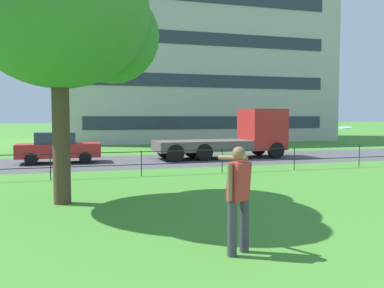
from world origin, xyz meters
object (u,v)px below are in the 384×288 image
car_red_center (58,147)px  flatbed_truck_far_right (239,136)px  apartment_building_background (190,49)px  person_thrower (238,196)px  tree_large_lawn (66,7)px  frisbee (345,128)px

car_red_center → flatbed_truck_far_right: size_ratio=0.55×
flatbed_truck_far_right → apartment_building_background: bearing=82.1°
person_thrower → flatbed_truck_far_right: size_ratio=0.25×
person_thrower → flatbed_truck_far_right: (6.33, 14.98, 0.23)m
tree_large_lawn → flatbed_truck_far_right: bearing=47.8°
car_red_center → apartment_building_background: (12.35, 19.00, 8.42)m
tree_large_lawn → frisbee: (5.75, -3.73, -3.06)m
person_thrower → flatbed_truck_far_right: 16.26m
tree_large_lawn → person_thrower: bearing=-61.1°
person_thrower → apartment_building_background: size_ratio=0.07×
tree_large_lawn → apartment_building_background: apartment_building_background is taller
flatbed_truck_far_right → tree_large_lawn: bearing=-132.2°
person_thrower → flatbed_truck_far_right: flatbed_truck_far_right is taller
car_red_center → person_thrower: bearing=-77.5°
tree_large_lawn → apartment_building_background: 31.66m
frisbee → car_red_center: size_ratio=0.09×
person_thrower → frisbee: (3.01, 1.24, 1.09)m
frisbee → car_red_center: 15.30m
person_thrower → flatbed_truck_far_right: bearing=67.1°
frisbee → car_red_center: frisbee is taller
frisbee → apartment_building_background: size_ratio=0.01×
frisbee → car_red_center: (-6.36, 13.86, -1.30)m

